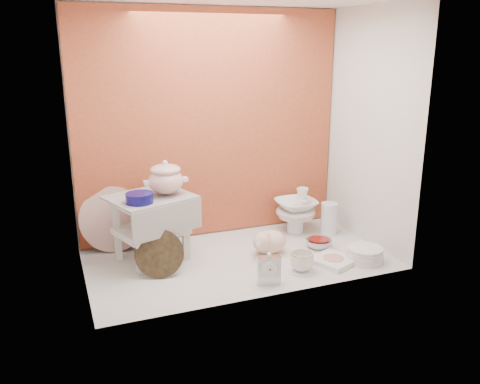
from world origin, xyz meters
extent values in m
plane|color=silver|center=(0.00, 0.00, 0.00)|extent=(1.80, 1.80, 0.00)
cube|color=#C14430|center=(0.00, 0.50, 0.75)|extent=(1.80, 0.06, 1.50)
cube|color=silver|center=(-0.90, 0.00, 0.75)|extent=(0.06, 1.00, 1.50)
cube|color=silver|center=(0.90, 0.00, 0.75)|extent=(0.06, 1.00, 1.50)
cylinder|color=#0E0B53|center=(-0.57, 0.08, 0.43)|extent=(0.16, 0.16, 0.06)
imported|color=white|center=(-0.40, 0.37, 0.11)|extent=(0.24, 0.24, 0.22)
cube|color=silver|center=(0.03, -0.38, 0.09)|extent=(0.13, 0.07, 0.18)
ellipsoid|color=beige|center=(0.21, 0.00, 0.08)|extent=(0.32, 0.25, 0.16)
cylinder|color=white|center=(0.28, -0.30, 0.01)|extent=(0.17, 0.17, 0.01)
imported|color=white|center=(0.28, -0.30, 0.06)|extent=(0.16, 0.16, 0.11)
cube|color=white|center=(0.51, -0.26, 0.02)|extent=(0.30, 0.30, 0.03)
cylinder|color=white|center=(0.70, -0.31, 0.04)|extent=(0.30, 0.30, 0.09)
imported|color=silver|center=(0.55, -0.02, 0.03)|extent=(0.19, 0.19, 0.05)
cylinder|color=silver|center=(0.73, 0.17, 0.11)|extent=(0.13, 0.13, 0.22)
camera|label=1|loc=(-1.02, -2.65, 1.25)|focal=37.57mm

